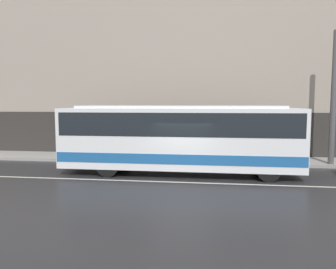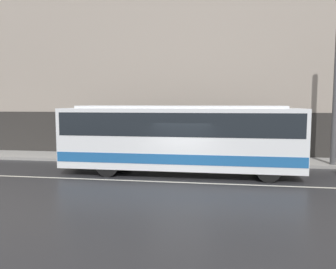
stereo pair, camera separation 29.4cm
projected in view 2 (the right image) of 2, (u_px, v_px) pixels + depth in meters
ground_plane at (181, 182)px, 13.91m from camera, size 60.00×60.00×0.00m
sidewalk at (191, 159)px, 19.15m from camera, size 60.00×2.67×0.17m
building_facade at (194, 48)px, 19.97m from camera, size 60.00×0.35×13.93m
lane_stripe at (181, 182)px, 13.91m from camera, size 54.00×0.14×0.01m
transit_bus at (179, 136)px, 15.48m from camera, size 11.15×2.55×3.24m
utility_pole_near at (336, 98)px, 16.80m from camera, size 0.30×0.30×6.91m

